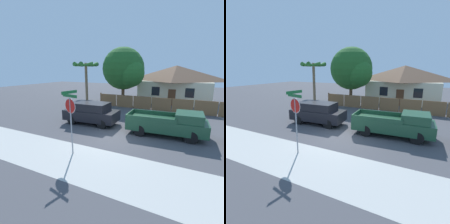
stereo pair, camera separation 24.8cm
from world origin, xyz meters
The scene contains 9 objects.
ground_plane centered at (0.00, 0.00, 0.00)m, with size 80.00×80.00×0.00m, color #47474C.
sidewalk_strip centered at (0.00, -3.60, 0.00)m, with size 36.00×3.20×0.01m.
wooden_fence centered at (1.27, 9.07, 0.72)m, with size 15.07×0.12×1.53m.
house centered at (1.84, 15.62, 2.54)m, with size 9.63×6.54×4.89m.
oak_tree centered at (-3.68, 10.67, 4.35)m, with size 5.44×5.19×7.06m.
palm_tree centered at (-6.24, 6.01, 4.41)m, with size 2.55×2.75×5.15m.
red_suv centered at (-3.07, 1.88, 0.96)m, with size 4.51×2.20×1.77m.
orange_pickup centered at (3.13, 1.89, 0.86)m, with size 5.27×2.29×1.70m.
stop_sign centered at (-1.09, -3.06, 2.33)m, with size 1.05×0.94×3.38m.
Camera 1 is at (4.60, -9.89, 4.43)m, focal length 28.00 mm.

